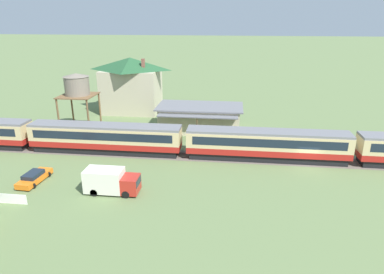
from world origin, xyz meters
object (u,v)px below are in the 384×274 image
Objects in this scene: parked_car_orange_2 at (34,177)px; delivery_truck_red at (111,181)px; passenger_train at (186,140)px; station_building at (200,118)px; water_tower at (77,86)px; station_house_dark_green_roof at (131,84)px.

delivery_truck_red reaches higher than parked_car_orange_2.
passenger_train reaches higher than parked_car_orange_2.
water_tower is at bearing -170.44° from station_building.
passenger_train is 6.26× the size of station_building.
station_house_dark_green_roof is at bearing -1.23° from parked_car_orange_2.
delivery_truck_red is (11.58, -18.87, -6.11)m from water_tower.
station_building reaches higher than parked_car_orange_2.
station_house_dark_green_roof is 14.07m from water_tower.
station_building is at bearing -35.31° from parked_car_orange_2.
passenger_train is at bearing 59.41° from delivery_truck_red.
passenger_train is 18.64m from parked_car_orange_2.
station_house_dark_green_roof is (-13.41, 21.04, 3.15)m from passenger_train.
station_building is 23.21m from delivery_truck_red.
water_tower is at bearing -109.52° from station_house_dark_green_roof.
parked_car_orange_2 is (-15.83, -9.71, -1.60)m from passenger_train.
delivery_truck_red is at bearing -94.31° from parked_car_orange_2.
station_building is 17.62m from station_house_dark_green_roof.
station_house_dark_green_roof reaches higher than parked_car_orange_2.
parked_car_orange_2 is (2.23, -17.63, -6.85)m from water_tower.
passenger_train is 12.76m from delivery_truck_red.
water_tower reaches higher than parked_car_orange_2.
water_tower is at bearing 10.49° from parked_car_orange_2.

